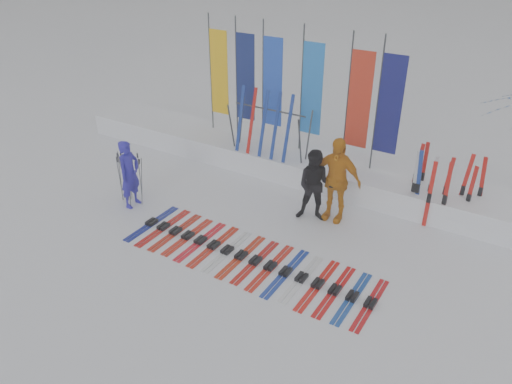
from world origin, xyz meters
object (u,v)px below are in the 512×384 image
Objects in this scene: person_yellow at (336,180)px; person_blue at (130,174)px; ski_row at (248,258)px; ski_rack at (269,125)px; person_black at (315,186)px.

person_blue is at bearing -156.46° from person_yellow.
ski_row is (-0.79, -2.34, -0.94)m from person_yellow.
person_yellow is 0.96× the size of ski_rack.
ski_row is 4.08m from ski_rack.
person_blue is 0.83× the size of person_yellow.
person_blue reaches higher than ski_row.
ski_rack is (-1.57, 3.52, 1.35)m from ski_row.
ski_row is at bearing -109.44° from person_yellow.
person_black reaches higher than ski_row.
ski_rack is (1.90, 3.10, 0.57)m from person_blue.
ski_row is at bearing -120.89° from person_black.
ski_row is at bearing -100.56° from person_blue.
ski_rack is at bearing -35.23° from person_blue.
person_yellow is at bearing 71.31° from ski_row.
person_black is 0.46m from person_yellow.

